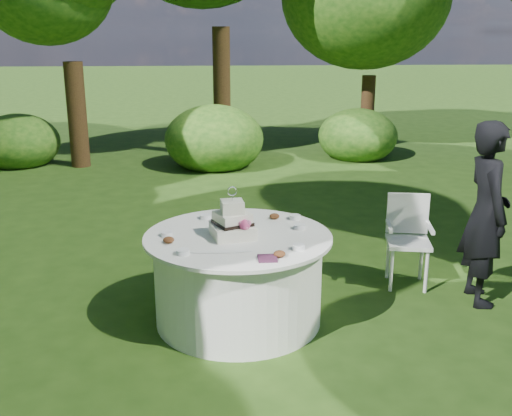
# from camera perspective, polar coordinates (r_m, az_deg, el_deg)

# --- Properties ---
(ground) EXTENTS (80.00, 80.00, 0.00)m
(ground) POSITION_cam_1_polar(r_m,az_deg,el_deg) (5.25, -1.66, -10.56)
(ground) COLOR #213E10
(ground) RESTS_ON ground
(napkins) EXTENTS (0.14, 0.14, 0.02)m
(napkins) POSITION_cam_1_polar(r_m,az_deg,el_deg) (4.42, 1.09, -4.82)
(napkins) COLOR #431D36
(napkins) RESTS_ON table
(feather_plume) EXTENTS (0.48, 0.07, 0.01)m
(feather_plume) POSITION_cam_1_polar(r_m,az_deg,el_deg) (4.57, -3.31, -4.17)
(feather_plume) COLOR silver
(feather_plume) RESTS_ON table
(guest) EXTENTS (0.44, 0.63, 1.66)m
(guest) POSITION_cam_1_polar(r_m,az_deg,el_deg) (5.69, 21.06, -0.51)
(guest) COLOR black
(guest) RESTS_ON ground
(table) EXTENTS (1.56, 1.56, 0.77)m
(table) POSITION_cam_1_polar(r_m,az_deg,el_deg) (5.09, -1.70, -6.66)
(table) COLOR white
(table) RESTS_ON ground
(cake) EXTENTS (0.39, 0.39, 0.43)m
(cake) POSITION_cam_1_polar(r_m,az_deg,el_deg) (4.88, -2.22, -1.47)
(cake) COLOR white
(cake) RESTS_ON table
(chair) EXTENTS (0.47, 0.47, 0.88)m
(chair) POSITION_cam_1_polar(r_m,az_deg,el_deg) (5.98, 14.26, -2.28)
(chair) COLOR silver
(chair) RESTS_ON ground
(votives) EXTENTS (1.22, 0.99, 0.04)m
(votives) POSITION_cam_1_polar(r_m,az_deg,el_deg) (4.98, -1.34, -2.24)
(votives) COLOR white
(votives) RESTS_ON table
(petal_cups) EXTENTS (0.99, 1.04, 0.05)m
(petal_cups) POSITION_cam_1_polar(r_m,az_deg,el_deg) (4.86, -1.39, -2.63)
(petal_cups) COLOR #562D16
(petal_cups) RESTS_ON table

